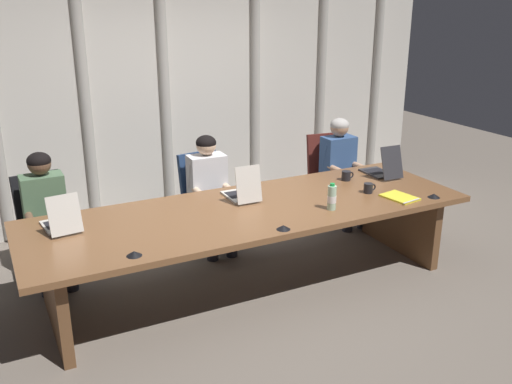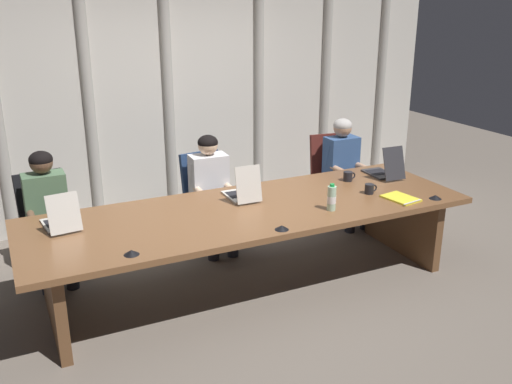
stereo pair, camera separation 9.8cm
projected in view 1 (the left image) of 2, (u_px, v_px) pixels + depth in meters
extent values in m
plane|color=#6B6056|center=(252.00, 284.00, 4.98)|extent=(13.33, 13.33, 0.00)
cube|color=brown|center=(251.00, 211.00, 4.76)|extent=(3.78, 1.23, 0.05)
cube|color=black|center=(251.00, 218.00, 4.78)|extent=(3.21, 0.10, 0.06)
cube|color=brown|center=(54.00, 292.00, 4.18)|extent=(0.08, 1.04, 0.67)
cube|color=brown|center=(400.00, 218.00, 5.57)|extent=(0.08, 1.04, 0.67)
cube|color=beige|center=(169.00, 77.00, 6.18)|extent=(6.66, 0.10, 3.15)
cylinder|color=#A39E96|center=(83.00, 84.00, 5.74)|extent=(0.12, 0.12, 3.08)
cylinder|color=#A39E96|center=(164.00, 78.00, 6.10)|extent=(0.12, 0.12, 3.08)
cylinder|color=#A39E96|center=(255.00, 73.00, 6.57)|extent=(0.12, 0.12, 3.08)
cylinder|color=#A39E96|center=(321.00, 68.00, 6.97)|extent=(0.12, 0.12, 3.08)
cylinder|color=#A39E96|center=(376.00, 65.00, 7.33)|extent=(0.12, 0.12, 3.08)
cube|color=beige|center=(60.00, 225.00, 4.37)|extent=(0.27, 0.34, 0.02)
cube|color=black|center=(59.00, 223.00, 4.38)|extent=(0.22, 0.20, 0.00)
cube|color=beige|center=(65.00, 215.00, 4.16)|extent=(0.25, 0.11, 0.29)
cube|color=black|center=(64.00, 214.00, 4.16)|extent=(0.22, 0.10, 0.26)
cube|color=beige|center=(239.00, 196.00, 5.02)|extent=(0.24, 0.34, 0.02)
cube|color=black|center=(238.00, 194.00, 5.04)|extent=(0.20, 0.19, 0.00)
cube|color=beige|center=(249.00, 185.00, 4.79)|extent=(0.23, 0.07, 0.32)
cube|color=black|center=(248.00, 184.00, 4.80)|extent=(0.21, 0.06, 0.28)
cube|color=#2D2D33|center=(377.00, 173.00, 5.68)|extent=(0.24, 0.35, 0.02)
cube|color=black|center=(376.00, 171.00, 5.70)|extent=(0.20, 0.19, 0.00)
cube|color=#2D2D33|center=(392.00, 163.00, 5.44)|extent=(0.23, 0.11, 0.31)
cube|color=black|center=(392.00, 162.00, 5.45)|extent=(0.21, 0.10, 0.28)
cube|color=black|center=(49.00, 231.00, 5.05)|extent=(0.55, 0.55, 0.08)
cube|color=black|center=(38.00, 197.00, 5.13)|extent=(0.44, 0.18, 0.45)
cylinder|color=#262628|center=(52.00, 252.00, 5.12)|extent=(0.05, 0.05, 0.34)
cylinder|color=black|center=(54.00, 271.00, 5.18)|extent=(0.60, 0.60, 0.04)
cube|color=navy|center=(210.00, 204.00, 5.72)|extent=(0.55, 0.55, 0.08)
cube|color=navy|center=(198.00, 174.00, 5.80)|extent=(0.44, 0.18, 0.46)
cylinder|color=#262628|center=(210.00, 223.00, 5.78)|extent=(0.05, 0.05, 0.34)
cylinder|color=black|center=(211.00, 240.00, 5.84)|extent=(0.60, 0.60, 0.04)
cube|color=#511E19|center=(333.00, 183.00, 6.35)|extent=(0.54, 0.54, 0.08)
cube|color=#511E19|center=(325.00, 154.00, 6.46)|extent=(0.44, 0.17, 0.49)
cylinder|color=#262628|center=(332.00, 201.00, 6.42)|extent=(0.05, 0.05, 0.34)
cylinder|color=black|center=(331.00, 216.00, 6.48)|extent=(0.60, 0.60, 0.04)
cube|color=#4C6B4C|center=(44.00, 202.00, 4.94)|extent=(0.36, 0.22, 0.50)
sphere|color=brown|center=(39.00, 164.00, 4.82)|extent=(0.20, 0.20, 0.20)
ellipsoid|color=black|center=(39.00, 161.00, 4.81)|extent=(0.20, 0.20, 0.15)
cylinder|color=#4C6B4C|center=(61.00, 193.00, 4.98)|extent=(0.07, 0.14, 0.27)
cylinder|color=brown|center=(67.00, 213.00, 4.84)|extent=(0.07, 0.30, 0.06)
cylinder|color=#4C6B4C|center=(25.00, 199.00, 4.85)|extent=(0.07, 0.14, 0.27)
cylinder|color=brown|center=(30.00, 219.00, 4.71)|extent=(0.07, 0.30, 0.06)
cylinder|color=#262833|center=(64.00, 237.00, 4.90)|extent=(0.14, 0.40, 0.13)
cylinder|color=#262833|center=(70.00, 267.00, 4.82)|extent=(0.11, 0.11, 0.44)
cylinder|color=#262833|center=(39.00, 242.00, 4.82)|extent=(0.14, 0.40, 0.13)
cylinder|color=#262833|center=(45.00, 272.00, 4.73)|extent=(0.11, 0.11, 0.44)
cube|color=silver|center=(207.00, 179.00, 5.59)|extent=(0.37, 0.23, 0.48)
sphere|color=beige|center=(206.00, 145.00, 5.48)|extent=(0.20, 0.20, 0.20)
ellipsoid|color=black|center=(206.00, 143.00, 5.47)|extent=(0.20, 0.20, 0.15)
cylinder|color=silver|center=(221.00, 172.00, 5.64)|extent=(0.07, 0.14, 0.27)
cylinder|color=beige|center=(229.00, 189.00, 5.50)|extent=(0.07, 0.30, 0.06)
cylinder|color=silver|center=(192.00, 176.00, 5.51)|extent=(0.07, 0.14, 0.27)
cylinder|color=beige|center=(200.00, 193.00, 5.37)|extent=(0.07, 0.30, 0.06)
cylinder|color=#262833|center=(224.00, 209.00, 5.55)|extent=(0.14, 0.40, 0.13)
cylinder|color=#262833|center=(232.00, 235.00, 5.46)|extent=(0.11, 0.11, 0.44)
cylinder|color=#262833|center=(205.00, 212.00, 5.47)|extent=(0.14, 0.40, 0.13)
cylinder|color=#262833|center=(212.00, 239.00, 5.38)|extent=(0.11, 0.11, 0.44)
cube|color=#335184|center=(338.00, 159.00, 6.26)|extent=(0.36, 0.22, 0.50)
sphere|color=tan|center=(340.00, 127.00, 6.14)|extent=(0.20, 0.20, 0.20)
ellipsoid|color=#B2ADA8|center=(340.00, 125.00, 6.13)|extent=(0.21, 0.21, 0.15)
cylinder|color=#335184|center=(349.00, 152.00, 6.30)|extent=(0.07, 0.14, 0.27)
cylinder|color=tan|center=(360.00, 167.00, 6.16)|extent=(0.06, 0.30, 0.06)
cylinder|color=#335184|center=(327.00, 155.00, 6.18)|extent=(0.07, 0.14, 0.27)
cylinder|color=tan|center=(337.00, 170.00, 6.04)|extent=(0.06, 0.30, 0.06)
cylinder|color=#262833|center=(355.00, 186.00, 6.22)|extent=(0.13, 0.40, 0.13)
cylinder|color=#262833|center=(363.00, 209.00, 6.14)|extent=(0.11, 0.11, 0.44)
cylinder|color=#262833|center=(340.00, 189.00, 6.14)|extent=(0.13, 0.40, 0.13)
cylinder|color=#262833|center=(348.00, 212.00, 6.06)|extent=(0.11, 0.11, 0.44)
cylinder|color=#ADD1B2|center=(332.00, 198.00, 4.69)|extent=(0.07, 0.07, 0.21)
cylinder|color=white|center=(332.00, 199.00, 4.69)|extent=(0.07, 0.07, 0.06)
cylinder|color=green|center=(332.00, 185.00, 4.65)|extent=(0.04, 0.04, 0.02)
cylinder|color=black|center=(346.00, 176.00, 5.46)|extent=(0.09, 0.09, 0.09)
torus|color=black|center=(351.00, 175.00, 5.49)|extent=(0.07, 0.01, 0.07)
cylinder|color=black|center=(368.00, 188.00, 5.11)|extent=(0.08, 0.08, 0.09)
torus|color=black|center=(373.00, 187.00, 5.13)|extent=(0.06, 0.01, 0.06)
cone|color=black|center=(283.00, 227.00, 4.31)|extent=(0.11, 0.11, 0.03)
cone|color=black|center=(134.00, 253.00, 3.87)|extent=(0.11, 0.11, 0.03)
cone|color=black|center=(434.00, 196.00, 5.00)|extent=(0.11, 0.11, 0.03)
cube|color=yellow|center=(400.00, 197.00, 4.99)|extent=(0.27, 0.33, 0.02)
cylinder|color=silver|center=(411.00, 201.00, 4.86)|extent=(0.21, 0.05, 0.01)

